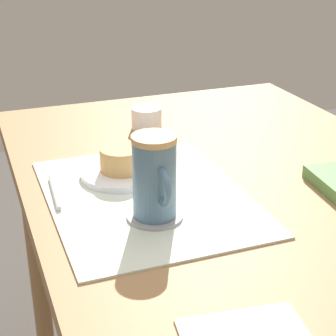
{
  "coord_description": "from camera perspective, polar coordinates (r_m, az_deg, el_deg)",
  "views": [
    {
      "loc": [
        0.82,
        -0.46,
        1.19
      ],
      "look_at": [
        -0.01,
        -0.15,
        0.79
      ],
      "focal_mm": 60.0,
      "sensor_mm": 36.0,
      "label": 1
    }
  ],
  "objects": [
    {
      "name": "dining_table",
      "position": [
        1.08,
        7.63,
        -5.57
      ],
      "size": [
        1.19,
        0.79,
        0.74
      ],
      "color": "#997047",
      "rests_on": "ground_plane"
    },
    {
      "name": "pastry_plate",
      "position": [
        1.06,
        -4.67,
        -0.48
      ],
      "size": [
        0.16,
        0.16,
        0.01
      ],
      "primitive_type": "cylinder",
      "color": "white",
      "rests_on": "placemat"
    },
    {
      "name": "placemat",
      "position": [
        0.98,
        -2.18,
        -2.89
      ],
      "size": [
        0.43,
        0.33,
        0.0
      ],
      "primitive_type": "cube",
      "color": "silver",
      "rests_on": "dining_table"
    },
    {
      "name": "pastry",
      "position": [
        1.05,
        -4.72,
        0.92
      ],
      "size": [
        0.08,
        0.08,
        0.04
      ],
      "primitive_type": "cylinder",
      "color": "#E0A860",
      "rests_on": "pastry_plate"
    },
    {
      "name": "coffee_mug",
      "position": [
        0.88,
        -1.34,
        -0.92
      ],
      "size": [
        0.1,
        0.07,
        0.14
      ],
      "color": "slate",
      "rests_on": "coffee_coaster"
    },
    {
      "name": "teaspoon",
      "position": [
        1.0,
        -11.45,
        -2.42
      ],
      "size": [
        0.13,
        0.02,
        0.01
      ],
      "primitive_type": "cylinder",
      "rotation": [
        0.0,
        1.57,
        -0.06
      ],
      "color": "silver",
      "rests_on": "placemat"
    },
    {
      "name": "sugar_bowl",
      "position": [
        1.3,
        -2.19,
        5.09
      ],
      "size": [
        0.07,
        0.07,
        0.05
      ],
      "primitive_type": "cylinder",
      "color": "white",
      "rests_on": "dining_table"
    },
    {
      "name": "coffee_coaster",
      "position": [
        0.91,
        -1.35,
        -4.9
      ],
      "size": [
        0.09,
        0.09,
        0.0
      ],
      "primitive_type": "cylinder",
      "color": "#99999E",
      "rests_on": "placemat"
    }
  ]
}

